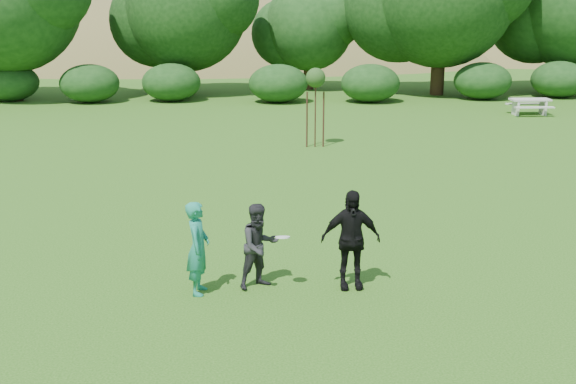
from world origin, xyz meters
name	(u,v)px	position (x,y,z in m)	size (l,w,h in m)	color
ground	(298,292)	(0.00, 0.00, 0.00)	(120.00, 120.00, 0.00)	#19470C
player_teal	(198,248)	(-1.80, 0.11, 0.86)	(0.63, 0.41, 1.72)	#1C7F65
player_grey	(259,246)	(-0.70, 0.32, 0.80)	(0.78, 0.61, 1.60)	#252527
player_black	(351,239)	(0.97, 0.19, 0.93)	(1.09, 0.45, 1.86)	black
frisbee	(283,237)	(-0.28, 0.13, 1.02)	(0.27, 0.27, 0.08)	white
sapling	(316,80)	(1.64, 13.47, 2.42)	(0.70, 0.70, 2.85)	#3B2017
picnic_table	(530,104)	(12.32, 20.34, 0.52)	(1.80, 1.48, 0.76)	#B5B2A7
hillside	(247,156)	(-0.56, 68.45, -11.97)	(150.00, 72.00, 52.00)	olive
tree_row	(317,6)	(3.23, 28.68, 4.87)	(53.92, 10.38, 9.62)	#3A2616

